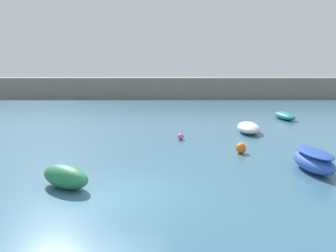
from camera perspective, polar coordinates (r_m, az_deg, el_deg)
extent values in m
cube|color=#38667F|center=(12.43, -6.45, -12.02)|extent=(120.00, 120.00, 0.20)
cube|color=gray|center=(45.33, -1.66, 6.75)|extent=(67.20, 2.79, 2.65)
ellipsoid|color=white|center=(23.06, 13.94, -0.27)|extent=(1.66, 2.91, 0.70)
ellipsoid|color=#287A4C|center=(13.29, -17.31, -8.43)|extent=(2.40, 2.00, 0.88)
ellipsoid|color=teal|center=(29.38, 19.76, 1.69)|extent=(1.53, 3.04, 0.59)
ellipsoid|color=#2D56B7|center=(15.92, 24.10, -5.81)|extent=(1.56, 2.85, 0.80)
ellipsoid|color=#23479E|center=(15.80, 24.22, -4.25)|extent=(1.40, 2.56, 0.24)
sphere|color=orange|center=(17.80, 12.70, -3.79)|extent=(0.55, 0.55, 0.55)
sphere|color=#EA668C|center=(20.42, 2.32, -1.86)|extent=(0.38, 0.38, 0.38)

